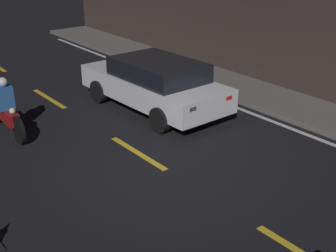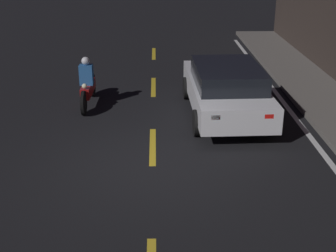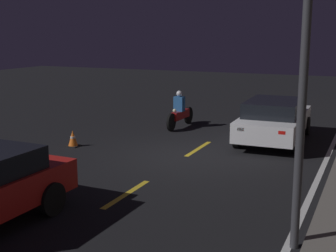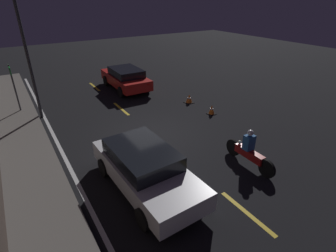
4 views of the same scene
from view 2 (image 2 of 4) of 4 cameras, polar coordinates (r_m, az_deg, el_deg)
ground_plane at (r=9.70m, az=-1.90°, el=-4.93°), size 56.00×56.00×0.00m
lane_dash_a at (r=19.15m, az=-1.75°, el=8.82°), size 2.00×0.14×0.01m
lane_dash_b at (r=14.81m, az=-1.79°, el=4.81°), size 2.00×0.14×0.01m
lane_dash_c at (r=10.60m, az=-1.88°, el=-2.45°), size 2.00×0.14×0.01m
lane_solid_kerb at (r=10.35m, az=19.29°, el=-4.40°), size 25.20×0.14×0.01m
sedan_white at (r=12.27m, az=7.06°, el=4.60°), size 4.48×2.04×1.39m
motorcycle at (r=13.21m, az=-9.76°, el=4.90°), size 2.26×0.37×1.40m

